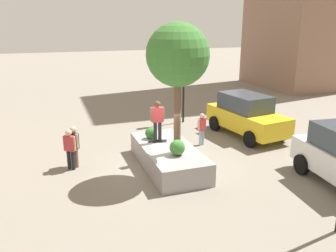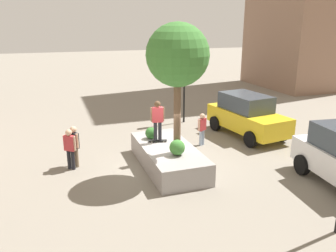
{
  "view_description": "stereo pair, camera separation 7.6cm",
  "coord_description": "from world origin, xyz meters",
  "px_view_note": "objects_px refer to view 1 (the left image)",
  "views": [
    {
      "loc": [
        12.91,
        -4.34,
        5.88
      ],
      "look_at": [
        0.25,
        0.07,
        1.79
      ],
      "focal_mm": 36.69,
      "sensor_mm": 36.0,
      "label": 1
    },
    {
      "loc": [
        12.93,
        -4.27,
        5.88
      ],
      "look_at": [
        0.25,
        0.07,
        1.79
      ],
      "focal_mm": 36.69,
      "sensor_mm": 36.0,
      "label": 2
    }
  ],
  "objects_px": {
    "bystander_watching": "(70,147)",
    "taxi_cab": "(246,115)",
    "plaza_tree": "(178,56)",
    "skateboard": "(158,141)",
    "planter_ledge": "(168,157)",
    "skateboarder": "(157,118)",
    "traffic_light_median": "(184,69)",
    "passerby_with_bag": "(202,127)",
    "pedestrian_crossing": "(74,144)"
  },
  "relations": [
    {
      "from": "taxi_cab",
      "to": "passerby_with_bag",
      "type": "xyz_separation_m",
      "value": [
        0.67,
        -2.9,
        -0.19
      ]
    },
    {
      "from": "taxi_cab",
      "to": "plaza_tree",
      "type": "bearing_deg",
      "value": -57.41
    },
    {
      "from": "planter_ledge",
      "to": "plaza_tree",
      "type": "bearing_deg",
      "value": 10.81
    },
    {
      "from": "plaza_tree",
      "to": "bystander_watching",
      "type": "bearing_deg",
      "value": -113.58
    },
    {
      "from": "passerby_with_bag",
      "to": "pedestrian_crossing",
      "type": "bearing_deg",
      "value": -83.86
    },
    {
      "from": "skateboarder",
      "to": "pedestrian_crossing",
      "type": "bearing_deg",
      "value": -99.78
    },
    {
      "from": "skateboarder",
      "to": "passerby_with_bag",
      "type": "xyz_separation_m",
      "value": [
        -1.25,
        2.66,
        -1.03
      ]
    },
    {
      "from": "skateboarder",
      "to": "taxi_cab",
      "type": "xyz_separation_m",
      "value": [
        -1.92,
        5.56,
        -0.85
      ]
    },
    {
      "from": "skateboarder",
      "to": "pedestrian_crossing",
      "type": "relative_size",
      "value": 0.98
    },
    {
      "from": "plaza_tree",
      "to": "bystander_watching",
      "type": "distance_m",
      "value": 5.72
    },
    {
      "from": "taxi_cab",
      "to": "passerby_with_bag",
      "type": "bearing_deg",
      "value": -77.05
    },
    {
      "from": "skateboard",
      "to": "planter_ledge",
      "type": "bearing_deg",
      "value": 18.18
    },
    {
      "from": "skateboard",
      "to": "skateboarder",
      "type": "relative_size",
      "value": 0.47
    },
    {
      "from": "skateboarder",
      "to": "skateboard",
      "type": "bearing_deg",
      "value": -26.57
    },
    {
      "from": "planter_ledge",
      "to": "bystander_watching",
      "type": "xyz_separation_m",
      "value": [
        -1.05,
        -3.88,
        0.55
      ]
    },
    {
      "from": "bystander_watching",
      "to": "pedestrian_crossing",
      "type": "xyz_separation_m",
      "value": [
        -0.25,
        0.2,
        0.02
      ]
    },
    {
      "from": "skateboarder",
      "to": "traffic_light_median",
      "type": "height_order",
      "value": "traffic_light_median"
    },
    {
      "from": "planter_ledge",
      "to": "plaza_tree",
      "type": "relative_size",
      "value": 0.95
    },
    {
      "from": "skateboard",
      "to": "traffic_light_median",
      "type": "xyz_separation_m",
      "value": [
        -5.34,
        3.3,
        2.27
      ]
    },
    {
      "from": "traffic_light_median",
      "to": "bystander_watching",
      "type": "xyz_separation_m",
      "value": [
        4.99,
        -6.95,
        -2.22
      ]
    },
    {
      "from": "skateboard",
      "to": "passerby_with_bag",
      "type": "bearing_deg",
      "value": 115.18
    },
    {
      "from": "traffic_light_median",
      "to": "taxi_cab",
      "type": "bearing_deg",
      "value": 33.5
    },
    {
      "from": "skateboard",
      "to": "bystander_watching",
      "type": "xyz_separation_m",
      "value": [
        -0.35,
        -3.65,
        0.05
      ]
    },
    {
      "from": "plaza_tree",
      "to": "traffic_light_median",
      "type": "relative_size",
      "value": 1.06
    },
    {
      "from": "plaza_tree",
      "to": "traffic_light_median",
      "type": "height_order",
      "value": "plaza_tree"
    },
    {
      "from": "skateboarder",
      "to": "traffic_light_median",
      "type": "distance_m",
      "value": 6.4
    },
    {
      "from": "bystander_watching",
      "to": "skateboard",
      "type": "bearing_deg",
      "value": 84.54
    },
    {
      "from": "planter_ledge",
      "to": "taxi_cab",
      "type": "distance_m",
      "value": 5.98
    },
    {
      "from": "skateboard",
      "to": "taxi_cab",
      "type": "distance_m",
      "value": 5.89
    },
    {
      "from": "skateboard",
      "to": "bystander_watching",
      "type": "bearing_deg",
      "value": -95.46
    },
    {
      "from": "skateboard",
      "to": "skateboarder",
      "type": "xyz_separation_m",
      "value": [
        -0.0,
        0.0,
        1.02
      ]
    },
    {
      "from": "plaza_tree",
      "to": "skateboard",
      "type": "xyz_separation_m",
      "value": [
        -1.4,
        -0.36,
        -3.72
      ]
    },
    {
      "from": "passerby_with_bag",
      "to": "traffic_light_median",
      "type": "bearing_deg",
      "value": 171.16
    },
    {
      "from": "skateboarder",
      "to": "traffic_light_median",
      "type": "bearing_deg",
      "value": 148.27
    },
    {
      "from": "skateboarder",
      "to": "traffic_light_median",
      "type": "relative_size",
      "value": 0.37
    },
    {
      "from": "plaza_tree",
      "to": "skateboard",
      "type": "distance_m",
      "value": 4.0
    },
    {
      "from": "bystander_watching",
      "to": "taxi_cab",
      "type": "bearing_deg",
      "value": 99.67
    },
    {
      "from": "traffic_light_median",
      "to": "passerby_with_bag",
      "type": "xyz_separation_m",
      "value": [
        4.08,
        -0.63,
        -2.28
      ]
    },
    {
      "from": "planter_ledge",
      "to": "pedestrian_crossing",
      "type": "height_order",
      "value": "pedestrian_crossing"
    },
    {
      "from": "skateboarder",
      "to": "bystander_watching",
      "type": "xyz_separation_m",
      "value": [
        -0.35,
        -3.65,
        -0.97
      ]
    },
    {
      "from": "pedestrian_crossing",
      "to": "passerby_with_bag",
      "type": "xyz_separation_m",
      "value": [
        -0.66,
        6.12,
        -0.09
      ]
    },
    {
      "from": "planter_ledge",
      "to": "passerby_with_bag",
      "type": "height_order",
      "value": "passerby_with_bag"
    },
    {
      "from": "skateboard",
      "to": "pedestrian_crossing",
      "type": "distance_m",
      "value": 3.5
    },
    {
      "from": "pedestrian_crossing",
      "to": "plaza_tree",
      "type": "bearing_deg",
      "value": 62.35
    },
    {
      "from": "taxi_cab",
      "to": "traffic_light_median",
      "type": "distance_m",
      "value": 4.6
    },
    {
      "from": "skateboard",
      "to": "taxi_cab",
      "type": "bearing_deg",
      "value": 109.03
    },
    {
      "from": "plaza_tree",
      "to": "skateboard",
      "type": "relative_size",
      "value": 6.05
    },
    {
      "from": "plaza_tree",
      "to": "taxi_cab",
      "type": "height_order",
      "value": "plaza_tree"
    },
    {
      "from": "passerby_with_bag",
      "to": "skateboarder",
      "type": "bearing_deg",
      "value": -64.82
    },
    {
      "from": "planter_ledge",
      "to": "skateboarder",
      "type": "distance_m",
      "value": 1.69
    }
  ]
}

